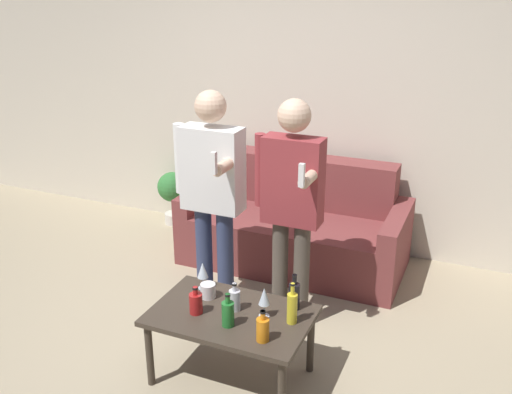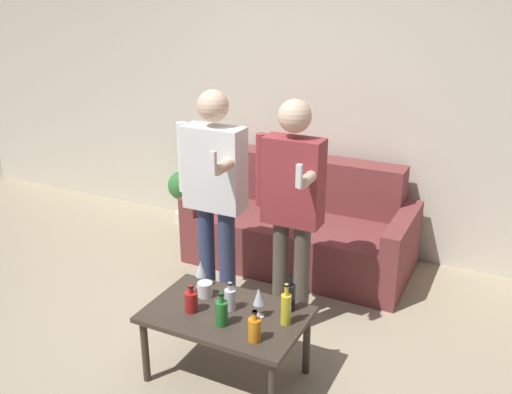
{
  "view_description": "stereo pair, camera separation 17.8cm",
  "coord_description": "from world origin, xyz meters",
  "px_view_note": "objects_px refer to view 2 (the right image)",
  "views": [
    {
      "loc": [
        1.51,
        -2.57,
        2.24
      ],
      "look_at": [
        0.17,
        0.53,
        0.95
      ],
      "focal_mm": 40.0,
      "sensor_mm": 36.0,
      "label": 1
    },
    {
      "loc": [
        1.67,
        -2.5,
        2.24
      ],
      "look_at": [
        0.17,
        0.53,
        0.95
      ],
      "focal_mm": 40.0,
      "sensor_mm": 36.0,
      "label": 2
    }
  ],
  "objects_px": {
    "coffee_table": "(226,320)",
    "person_standing_left": "(214,186)",
    "couch": "(302,228)",
    "person_standing_right": "(292,198)",
    "bottle_orange": "(222,312)"
  },
  "relations": [
    {
      "from": "coffee_table",
      "to": "person_standing_right",
      "type": "distance_m",
      "value": 0.88
    },
    {
      "from": "person_standing_left",
      "to": "person_standing_right",
      "type": "distance_m",
      "value": 0.57
    },
    {
      "from": "person_standing_right",
      "to": "couch",
      "type": "bearing_deg",
      "value": 106.99
    },
    {
      "from": "couch",
      "to": "person_standing_right",
      "type": "bearing_deg",
      "value": -73.01
    },
    {
      "from": "bottle_orange",
      "to": "coffee_table",
      "type": "bearing_deg",
      "value": 108.75
    },
    {
      "from": "couch",
      "to": "bottle_orange",
      "type": "distance_m",
      "value": 1.75
    },
    {
      "from": "coffee_table",
      "to": "person_standing_left",
      "type": "distance_m",
      "value": 0.98
    },
    {
      "from": "couch",
      "to": "person_standing_right",
      "type": "height_order",
      "value": "person_standing_right"
    },
    {
      "from": "couch",
      "to": "person_standing_right",
      "type": "distance_m",
      "value": 1.15
    },
    {
      "from": "coffee_table",
      "to": "person_standing_left",
      "type": "height_order",
      "value": "person_standing_left"
    },
    {
      "from": "couch",
      "to": "person_standing_left",
      "type": "height_order",
      "value": "person_standing_left"
    },
    {
      "from": "bottle_orange",
      "to": "person_standing_left",
      "type": "relative_size",
      "value": 0.13
    },
    {
      "from": "bottle_orange",
      "to": "person_standing_right",
      "type": "distance_m",
      "value": 0.91
    },
    {
      "from": "person_standing_left",
      "to": "person_standing_right",
      "type": "xyz_separation_m",
      "value": [
        0.57,
        0.01,
        0.0
      ]
    },
    {
      "from": "couch",
      "to": "person_standing_left",
      "type": "bearing_deg",
      "value": -107.43
    }
  ]
}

